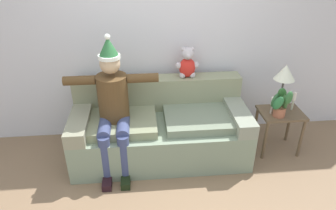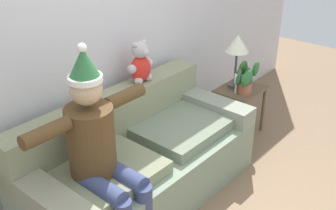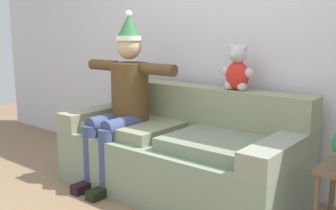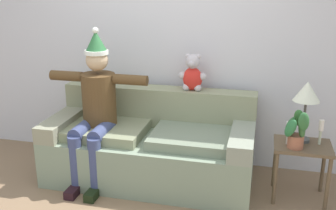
# 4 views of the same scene
# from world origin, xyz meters

# --- Properties ---
(back_wall) EXTENTS (7.00, 0.10, 2.70)m
(back_wall) POSITION_xyz_m (0.00, 1.55, 1.35)
(back_wall) COLOR silver
(back_wall) RESTS_ON ground_plane
(couch) EXTENTS (2.06, 0.94, 0.88)m
(couch) POSITION_xyz_m (0.00, 1.00, 0.35)
(couch) COLOR gray
(couch) RESTS_ON ground_plane
(person_seated) EXTENTS (1.02, 0.77, 1.55)m
(person_seated) POSITION_xyz_m (-0.52, 0.83, 0.79)
(person_seated) COLOR #533A1E
(person_seated) RESTS_ON ground_plane
(teddy_bear) EXTENTS (0.29, 0.17, 0.38)m
(teddy_bear) POSITION_xyz_m (0.36, 1.30, 1.05)
(teddy_bear) COLOR red
(teddy_bear) RESTS_ON couch
(side_table) EXTENTS (0.51, 0.40, 0.55)m
(side_table) POSITION_xyz_m (1.47, 0.91, 0.45)
(side_table) COLOR brown
(side_table) RESTS_ON ground_plane
(table_lamp) EXTENTS (0.24, 0.24, 0.57)m
(table_lamp) POSITION_xyz_m (1.46, 0.99, 1.00)
(table_lamp) COLOR #464A49
(table_lamp) RESTS_ON side_table
(potted_plant) EXTENTS (0.25, 0.27, 0.38)m
(potted_plant) POSITION_xyz_m (1.39, 0.82, 0.72)
(potted_plant) COLOR #A25D42
(potted_plant) RESTS_ON side_table
(candle_tall) EXTENTS (0.04, 0.04, 0.22)m
(candle_tall) POSITION_xyz_m (1.32, 0.89, 0.68)
(candle_tall) COLOR beige
(candle_tall) RESTS_ON side_table
(candle_short) EXTENTS (0.04, 0.04, 0.24)m
(candle_short) POSITION_xyz_m (1.61, 0.95, 0.70)
(candle_short) COLOR beige
(candle_short) RESTS_ON side_table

